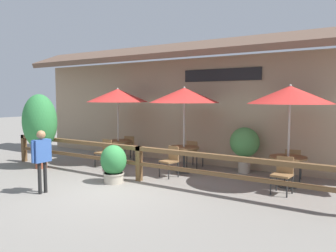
% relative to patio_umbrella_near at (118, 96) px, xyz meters
% --- Properties ---
extents(ground_plane, '(60.00, 60.00, 0.00)m').
position_rel_patio_umbrella_near_xyz_m(ground_plane, '(2.12, -2.65, -2.34)').
color(ground_plane, gray).
extents(building_facade, '(14.28, 1.49, 4.23)m').
position_rel_patio_umbrella_near_xyz_m(building_facade, '(2.13, 1.45, -0.17)').
color(building_facade, tan).
rests_on(building_facade, ground).
extents(patio_railing, '(10.40, 0.14, 0.95)m').
position_rel_patio_umbrella_near_xyz_m(patio_railing, '(2.12, -1.60, -1.64)').
color(patio_railing, brown).
rests_on(patio_railing, ground).
extents(patio_umbrella_near, '(2.12, 2.12, 2.60)m').
position_rel_patio_umbrella_near_xyz_m(patio_umbrella_near, '(0.00, 0.00, 0.00)').
color(patio_umbrella_near, '#B7B2A8').
rests_on(patio_umbrella_near, ground).
extents(dining_table_near, '(0.92, 0.92, 0.78)m').
position_rel_patio_umbrella_near_xyz_m(dining_table_near, '(0.00, 0.00, -1.72)').
color(dining_table_near, brown).
rests_on(dining_table_near, ground).
extents(chair_near_streetside, '(0.44, 0.44, 0.88)m').
position_rel_patio_umbrella_near_xyz_m(chair_near_streetside, '(-0.02, -0.67, -1.84)').
color(chair_near_streetside, olive).
rests_on(chair_near_streetside, ground).
extents(chair_near_wallside, '(0.47, 0.47, 0.88)m').
position_rel_patio_umbrella_near_xyz_m(chair_near_wallside, '(0.03, 0.67, -1.84)').
color(chair_near_wallside, olive).
rests_on(chair_near_wallside, ground).
extents(patio_umbrella_middle, '(2.12, 2.12, 2.60)m').
position_rel_patio_umbrella_near_xyz_m(patio_umbrella_middle, '(2.63, -0.01, 0.00)').
color(patio_umbrella_middle, '#B7B2A8').
rests_on(patio_umbrella_middle, ground).
extents(dining_table_middle, '(0.92, 0.92, 0.78)m').
position_rel_patio_umbrella_near_xyz_m(dining_table_middle, '(2.63, -0.01, -1.72)').
color(dining_table_middle, brown).
rests_on(dining_table_middle, ground).
extents(chair_middle_streetside, '(0.51, 0.51, 0.88)m').
position_rel_patio_umbrella_near_xyz_m(chair_middle_streetside, '(2.60, -0.74, -1.84)').
color(chair_middle_streetside, olive).
rests_on(chair_middle_streetside, ground).
extents(chair_middle_wallside, '(0.45, 0.45, 0.88)m').
position_rel_patio_umbrella_near_xyz_m(chair_middle_wallside, '(2.59, 0.72, -1.84)').
color(chair_middle_wallside, olive).
rests_on(chair_middle_wallside, ground).
extents(patio_umbrella_far, '(2.12, 2.12, 2.60)m').
position_rel_patio_umbrella_near_xyz_m(patio_umbrella_far, '(5.68, -0.03, 0.00)').
color(patio_umbrella_far, '#B7B2A8').
rests_on(patio_umbrella_far, ground).
extents(dining_table_far, '(0.92, 0.92, 0.78)m').
position_rel_patio_umbrella_near_xyz_m(dining_table_far, '(5.68, -0.03, -1.72)').
color(dining_table_far, brown).
rests_on(dining_table_far, ground).
extents(chair_far_streetside, '(0.46, 0.46, 0.88)m').
position_rel_patio_umbrella_near_xyz_m(chair_far_streetside, '(5.72, -0.73, -1.84)').
color(chair_far_streetside, olive).
rests_on(chair_far_streetside, ground).
extents(chair_far_wallside, '(0.46, 0.46, 0.88)m').
position_rel_patio_umbrella_near_xyz_m(chair_far_wallside, '(5.67, 0.67, -1.84)').
color(chair_far_wallside, olive).
rests_on(chair_far_wallside, ground).
extents(potted_plant_small_flowering, '(1.14, 1.02, 2.38)m').
position_rel_patio_umbrella_near_xyz_m(potted_plant_small_flowering, '(-1.53, -2.00, -0.87)').
color(potted_plant_small_flowering, '#9E4C33').
rests_on(potted_plant_small_flowering, ground).
extents(potted_plant_broad_leaf, '(0.72, 0.65, 1.02)m').
position_rel_patio_umbrella_near_xyz_m(potted_plant_broad_leaf, '(1.67, -2.13, -1.81)').
color(potted_plant_broad_leaf, '#B7AD99').
rests_on(potted_plant_broad_leaf, ground).
extents(potted_plant_entrance_palm, '(0.89, 0.80, 1.38)m').
position_rel_patio_umbrella_near_xyz_m(potted_plant_entrance_palm, '(4.22, 0.90, -1.47)').
color(potted_plant_entrance_palm, '#B7AD99').
rests_on(potted_plant_entrance_palm, ground).
extents(pedestrian, '(0.20, 0.54, 1.51)m').
position_rel_patio_umbrella_near_xyz_m(pedestrian, '(0.89, -3.76, -1.37)').
color(pedestrian, black).
rests_on(pedestrian, ground).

